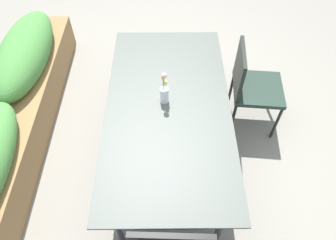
# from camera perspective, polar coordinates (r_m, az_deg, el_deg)

# --- Properties ---
(ground_plane) EXTENTS (12.00, 12.00, 0.00)m
(ground_plane) POSITION_cam_1_polar(r_m,az_deg,el_deg) (3.02, -0.54, -4.86)
(ground_plane) COLOR gray
(dining_table) EXTENTS (1.89, 0.97, 0.70)m
(dining_table) POSITION_cam_1_polar(r_m,az_deg,el_deg) (2.44, -0.00, 1.76)
(dining_table) COLOR #4C514C
(dining_table) RESTS_ON ground
(chair_near_right) EXTENTS (0.49, 0.49, 0.87)m
(chair_near_right) POSITION_cam_1_polar(r_m,az_deg,el_deg) (2.94, 15.04, 6.42)
(chair_near_right) COLOR #1F3027
(chair_near_right) RESTS_ON ground
(flower_vase) EXTENTS (0.07, 0.07, 0.30)m
(flower_vase) POSITION_cam_1_polar(r_m,az_deg,el_deg) (2.36, -0.69, 5.11)
(flower_vase) COLOR silver
(flower_vase) RESTS_ON dining_table
(planter_box) EXTENTS (2.94, 0.51, 0.70)m
(planter_box) POSITION_cam_1_polar(r_m,az_deg,el_deg) (3.18, -26.74, 1.05)
(planter_box) COLOR olive
(planter_box) RESTS_ON ground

